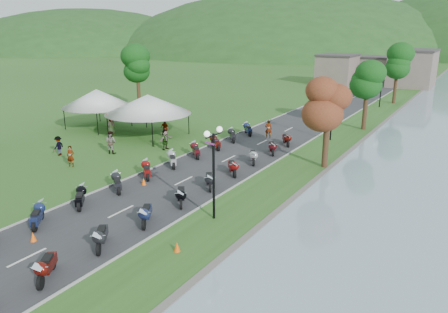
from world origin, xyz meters
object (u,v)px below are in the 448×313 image
Objects in this scene: pedestrian_b at (112,153)px; vendor_tent_main at (149,116)px; pedestrian_c at (60,155)px; pedestrian_a at (72,166)px.

vendor_tent_main is at bearing -85.18° from pedestrian_b.
vendor_tent_main reaches higher than pedestrian_c.
vendor_tent_main is at bearing 73.87° from pedestrian_a.
pedestrian_b reaches higher than pedestrian_a.
pedestrian_a is 4.15m from pedestrian_b.
pedestrian_a reaches higher than pedestrian_c.
pedestrian_b is (-0.03, 4.15, 0.00)m from pedestrian_a.
vendor_tent_main is 2.85× the size of pedestrian_b.
pedestrian_c is (-3.20, -2.65, 0.00)m from pedestrian_b.
vendor_tent_main is 3.38× the size of pedestrian_c.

